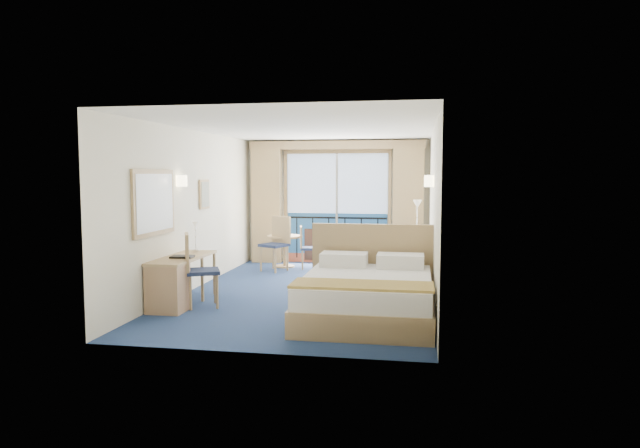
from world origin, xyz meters
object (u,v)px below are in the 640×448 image
(table_chair_a, at_px, (306,245))
(round_table, at_px, (285,243))
(armchair, at_px, (397,254))
(desk, at_px, (171,283))
(nightstand, at_px, (418,282))
(floor_lamp, at_px, (417,217))
(desk_chair, at_px, (196,266))
(table_chair_b, at_px, (277,240))
(bed, at_px, (368,294))

(table_chair_a, bearing_deg, round_table, 62.13)
(armchair, bearing_deg, table_chair_a, -21.69)
(table_chair_a, bearing_deg, desk, 149.85)
(nightstand, relative_size, desk, 0.34)
(floor_lamp, height_order, table_chair_a, floor_lamp)
(desk, height_order, round_table, desk)
(floor_lamp, xyz_separation_m, desk_chair, (-3.18, -3.77, -0.48))
(round_table, bearing_deg, table_chair_b, -97.15)
(armchair, height_order, desk_chair, desk_chair)
(round_table, distance_m, table_chair_a, 0.50)
(bed, height_order, desk, bed)
(desk, xyz_separation_m, desk_chair, (0.29, 0.24, 0.22))
(nightstand, height_order, table_chair_a, table_chair_a)
(round_table, bearing_deg, bed, -62.29)
(bed, relative_size, nightstand, 4.41)
(floor_lamp, height_order, desk, floor_lamp)
(bed, xyz_separation_m, nightstand, (0.68, 1.39, -0.08))
(nightstand, bearing_deg, desk_chair, -160.40)
(desk_chair, xyz_separation_m, table_chair_b, (0.38, 3.34, 0.00))
(floor_lamp, relative_size, table_chair_b, 1.31)
(bed, xyz_separation_m, round_table, (-2.11, 4.02, 0.17))
(nightstand, distance_m, desk, 3.78)
(desk_chair, bearing_deg, armchair, -63.20)
(round_table, bearing_deg, desk_chair, -96.58)
(bed, distance_m, floor_lamp, 4.13)
(armchair, bearing_deg, nightstand, 83.96)
(armchair, distance_m, desk_chair, 4.47)
(bed, bearing_deg, table_chair_a, 112.72)
(bed, xyz_separation_m, floor_lamp, (0.64, 4.01, 0.76))
(desk_chair, relative_size, round_table, 1.48)
(armchair, bearing_deg, desk_chair, 34.77)
(table_chair_a, distance_m, table_chair_b, 0.63)
(armchair, height_order, table_chair_a, table_chair_a)
(table_chair_b, bearing_deg, desk_chair, -70.40)
(nightstand, bearing_deg, floor_lamp, 90.87)
(floor_lamp, bearing_deg, desk_chair, -130.16)
(nightstand, height_order, desk, desk)
(bed, distance_m, desk_chair, 2.57)
(desk, bearing_deg, bed, -0.01)
(bed, height_order, table_chair_b, bed)
(table_chair_b, bearing_deg, bed, -32.73)
(desk, distance_m, table_chair_b, 3.65)
(floor_lamp, bearing_deg, desk, -130.87)
(floor_lamp, xyz_separation_m, round_table, (-2.75, 0.01, -0.59))
(table_chair_b, bearing_deg, round_table, 108.96)
(desk_chair, distance_m, table_chair_a, 3.77)
(nightstand, relative_size, armchair, 0.63)
(bed, relative_size, table_chair_a, 2.57)
(bed, height_order, armchair, bed)
(bed, xyz_separation_m, armchair, (0.24, 3.72, 0.04))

